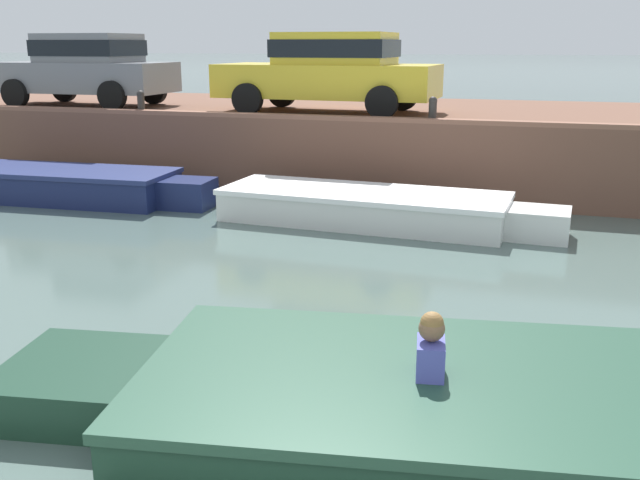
# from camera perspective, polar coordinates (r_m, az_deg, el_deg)

# --- Properties ---
(ground_plane) EXTENTS (400.00, 400.00, 0.00)m
(ground_plane) POSITION_cam_1_polar(r_m,az_deg,el_deg) (7.46, 6.39, -6.33)
(ground_plane) COLOR #4C605B
(far_quay_wall) EXTENTS (60.00, 6.00, 1.43)m
(far_quay_wall) POSITION_cam_1_polar(r_m,az_deg,el_deg) (15.50, 12.51, 7.49)
(far_quay_wall) COLOR brown
(far_quay_wall) RESTS_ON ground
(far_wall_coping) EXTENTS (60.00, 0.24, 0.08)m
(far_wall_coping) POSITION_cam_1_polar(r_m,az_deg,el_deg) (12.56, 11.54, 9.25)
(far_wall_coping) COLOR brown
(far_wall_coping) RESTS_ON far_quay_wall
(boat_moored_west_navy) EXTENTS (5.17, 1.69, 0.57)m
(boat_moored_west_navy) POSITION_cam_1_polar(r_m,az_deg,el_deg) (13.73, -19.45, 4.17)
(boat_moored_west_navy) COLOR navy
(boat_moored_west_navy) RESTS_ON ground
(boat_moored_central_white) EXTENTS (5.44, 1.80, 0.52)m
(boat_moored_central_white) POSITION_cam_1_polar(r_m,az_deg,el_deg) (11.28, 4.56, 2.58)
(boat_moored_central_white) COLOR white
(boat_moored_central_white) RESTS_ON ground
(motorboat_passing) EXTENTS (7.38, 3.18, 0.92)m
(motorboat_passing) POSITION_cam_1_polar(r_m,az_deg,el_deg) (5.47, 15.34, -12.77)
(motorboat_passing) COLOR #193828
(motorboat_passing) RESTS_ON ground
(car_leftmost_grey) EXTENTS (3.85, 1.92, 1.54)m
(car_leftmost_grey) POSITION_cam_1_polar(r_m,az_deg,el_deg) (16.85, -18.17, 13.04)
(car_leftmost_grey) COLOR slate
(car_leftmost_grey) RESTS_ON far_quay_wall
(car_left_inner_yellow) EXTENTS (4.34, 2.08, 1.54)m
(car_left_inner_yellow) POSITION_cam_1_polar(r_m,az_deg,el_deg) (14.41, 0.87, 13.52)
(car_left_inner_yellow) COLOR yellow
(car_left_inner_yellow) RESTS_ON far_quay_wall
(mooring_bollard_west) EXTENTS (0.15, 0.15, 0.45)m
(mooring_bollard_west) POSITION_cam_1_polar(r_m,az_deg,el_deg) (14.71, -14.13, 10.73)
(mooring_bollard_west) COLOR #2D2B28
(mooring_bollard_west) RESTS_ON far_quay_wall
(mooring_bollard_mid) EXTENTS (0.15, 0.15, 0.45)m
(mooring_bollard_mid) POSITION_cam_1_polar(r_m,az_deg,el_deg) (12.74, 9.00, 10.35)
(mooring_bollard_mid) COLOR #2D2B28
(mooring_bollard_mid) RESTS_ON far_quay_wall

